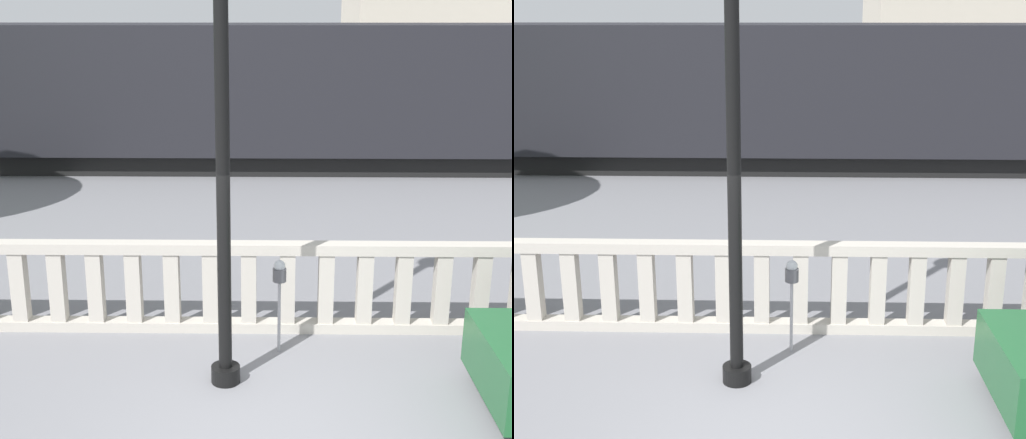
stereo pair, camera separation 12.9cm
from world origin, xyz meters
The scene contains 4 objects.
balustrade centered at (0.00, 2.65, 0.63)m, with size 13.77×0.24×1.25m.
lamppost centered at (-0.50, 1.26, 3.56)m, with size 0.41×0.41×6.12m.
parking_meter centered at (0.14, 2.05, 0.99)m, with size 0.17×0.17×1.23m.
train_near centered at (4.18, 12.93, 1.99)m, with size 23.69×2.92×4.40m.
Camera 2 is at (0.11, -6.21, 4.23)m, focal length 50.00 mm.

